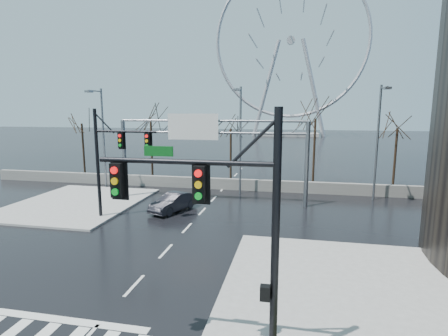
% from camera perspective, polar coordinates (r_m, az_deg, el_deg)
% --- Properties ---
extents(ground, '(260.00, 260.00, 0.00)m').
position_cam_1_polar(ground, '(17.28, -14.43, -18.08)').
color(ground, black).
rests_on(ground, ground).
extents(sidewalk_right_ext, '(12.00, 10.00, 0.15)m').
position_cam_1_polar(sidewalk_right_ext, '(17.82, 21.03, -17.28)').
color(sidewalk_right_ext, gray).
rests_on(sidewalk_right_ext, ground).
extents(sidewalk_far, '(10.00, 12.00, 0.15)m').
position_cam_1_polar(sidewalk_far, '(32.31, -22.86, -5.31)').
color(sidewalk_far, gray).
rests_on(sidewalk_far, ground).
extents(barrier_wall, '(52.00, 0.50, 1.10)m').
position_cam_1_polar(barrier_wall, '(35.19, -0.22, -2.59)').
color(barrier_wall, slate).
rests_on(barrier_wall, ground).
extents(signal_mast_near, '(5.52, 0.41, 8.00)m').
position_cam_1_polar(signal_mast_near, '(10.29, 0.82, -7.69)').
color(signal_mast_near, black).
rests_on(signal_mast_near, ground).
extents(signal_mast_far, '(4.72, 0.41, 8.00)m').
position_cam_1_polar(signal_mast_far, '(26.22, -17.95, 2.28)').
color(signal_mast_far, black).
rests_on(signal_mast_far, ground).
extents(sign_gantry, '(16.36, 0.40, 7.60)m').
position_cam_1_polar(sign_gantry, '(29.71, -2.90, 4.20)').
color(sign_gantry, slate).
rests_on(sign_gantry, ground).
extents(streetlight_left, '(0.50, 2.55, 10.00)m').
position_cam_1_polar(streetlight_left, '(37.13, -19.39, 5.83)').
color(streetlight_left, slate).
rests_on(streetlight_left, ground).
extents(streetlight_mid, '(0.50, 2.55, 10.00)m').
position_cam_1_polar(streetlight_mid, '(32.31, 2.60, 5.88)').
color(streetlight_mid, slate).
rests_on(streetlight_mid, ground).
extents(streetlight_right, '(0.50, 2.55, 10.00)m').
position_cam_1_polar(streetlight_right, '(32.70, 23.95, 5.12)').
color(streetlight_right, slate).
rests_on(streetlight_right, ground).
extents(tree_far_left, '(3.50, 3.50, 7.00)m').
position_cam_1_polar(tree_far_left, '(45.27, -22.16, 5.83)').
color(tree_far_left, black).
rests_on(tree_far_left, ground).
extents(tree_left, '(3.75, 3.75, 7.50)m').
position_cam_1_polar(tree_left, '(40.52, -11.85, 6.55)').
color(tree_left, black).
rests_on(tree_left, ground).
extents(tree_center, '(3.25, 3.25, 6.50)m').
position_cam_1_polar(tree_center, '(38.93, 1.12, 5.45)').
color(tree_center, black).
rests_on(tree_center, ground).
extents(tree_right, '(3.90, 3.90, 7.80)m').
position_cam_1_polar(tree_right, '(37.30, 14.66, 6.58)').
color(tree_right, black).
rests_on(tree_right, ground).
extents(tree_far_right, '(3.40, 3.40, 6.80)m').
position_cam_1_polar(tree_far_right, '(39.10, 26.39, 4.84)').
color(tree_far_right, black).
rests_on(tree_far_right, ground).
extents(ferris_wheel, '(45.00, 6.00, 50.91)m').
position_cam_1_polar(ferris_wheel, '(110.24, 10.83, 18.84)').
color(ferris_wheel, gray).
rests_on(ferris_wheel, ground).
extents(car, '(2.99, 4.58, 1.43)m').
position_cam_1_polar(car, '(27.93, -8.28, -5.55)').
color(car, black).
rests_on(car, ground).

